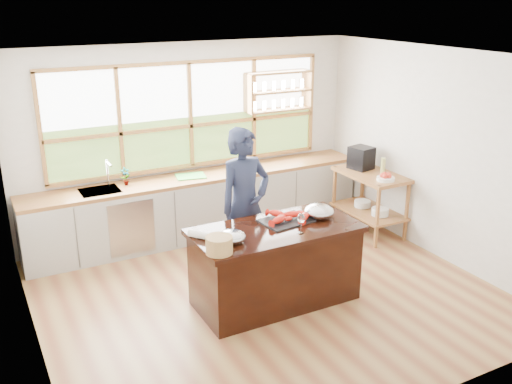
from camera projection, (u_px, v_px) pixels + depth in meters
ground_plane at (266, 293)px, 6.66m from camera, size 5.00×5.00×0.00m
room_shell at (248, 137)px, 6.52m from camera, size 5.02×4.52×2.71m
back_counter at (200, 205)px, 8.12m from camera, size 4.90×0.63×0.90m
right_shelf_unit at (370, 193)px, 8.17m from camera, size 0.62×1.10×0.90m
island at (275, 265)px, 6.34m from camera, size 1.85×0.90×0.90m
cook at (245, 206)px, 6.74m from camera, size 0.74×0.54×1.88m
potted_plant at (126, 176)px, 7.53m from camera, size 0.14×0.11×0.24m
cutting_board at (191, 176)px, 7.92m from camera, size 0.45×0.37×0.01m
espresso_machine at (361, 158)px, 8.23m from camera, size 0.34×0.36×0.32m
wine_bottle at (383, 167)px, 7.91m from camera, size 0.07×0.07×0.26m
fruit_bowl at (386, 178)px, 7.74m from camera, size 0.24×0.24×0.11m
slate_board at (286, 221)px, 6.37m from camera, size 0.59×0.46×0.02m
lobster_pile at (288, 216)px, 6.36m from camera, size 0.52×0.44×0.08m
mixing_bowl_left at (232, 237)px, 5.82m from camera, size 0.28×0.28×0.13m
mixing_bowl_right at (319, 211)px, 6.46m from camera, size 0.34×0.34×0.16m
wine_glass at (301, 219)px, 6.01m from camera, size 0.08×0.08×0.22m
wicker_basket at (219, 245)px, 5.57m from camera, size 0.27×0.27×0.17m
parchment_roll at (202, 235)px, 5.91m from camera, size 0.25×0.29×0.08m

